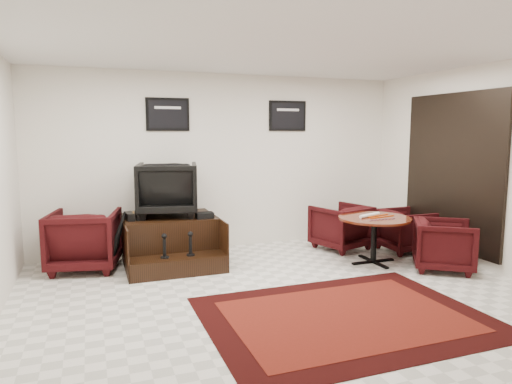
% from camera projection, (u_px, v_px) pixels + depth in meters
% --- Properties ---
extents(ground, '(6.00, 6.00, 0.00)m').
position_uv_depth(ground, '(286.00, 297.00, 5.24)').
color(ground, white).
rests_on(ground, ground).
extents(room_shell, '(6.02, 5.02, 2.81)m').
position_uv_depth(room_shell, '(316.00, 141.00, 5.26)').
color(room_shell, white).
rests_on(room_shell, ground).
extents(area_rug, '(2.84, 2.13, 0.01)m').
position_uv_depth(area_rug, '(345.00, 316.00, 4.68)').
color(area_rug, black).
rests_on(area_rug, ground).
extents(shine_podium, '(1.31, 1.35, 0.67)m').
position_uv_depth(shine_podium, '(170.00, 242.00, 6.58)').
color(shine_podium, black).
rests_on(shine_podium, ground).
extents(shine_chair, '(0.98, 0.94, 0.86)m').
position_uv_depth(shine_chair, '(167.00, 186.00, 6.61)').
color(shine_chair, black).
rests_on(shine_chair, shine_podium).
extents(shoes_pair, '(0.26, 0.31, 0.10)m').
position_uv_depth(shoes_pair, '(134.00, 216.00, 6.34)').
color(shoes_pair, black).
rests_on(shoes_pair, shine_podium).
extents(polish_kit, '(0.24, 0.17, 0.08)m').
position_uv_depth(polish_kit, '(205.00, 215.00, 6.44)').
color(polish_kit, black).
rests_on(polish_kit, shine_podium).
extents(umbrella_black, '(0.32, 0.12, 0.85)m').
position_uv_depth(umbrella_black, '(116.00, 240.00, 6.19)').
color(umbrella_black, black).
rests_on(umbrella_black, ground).
extents(umbrella_hooked, '(0.29, 0.11, 0.78)m').
position_uv_depth(umbrella_hooked, '(117.00, 242.00, 6.26)').
color(umbrella_hooked, black).
rests_on(umbrella_hooked, ground).
extents(armchair_side, '(1.04, 1.00, 0.91)m').
position_uv_depth(armchair_side, '(85.00, 237.00, 6.25)').
color(armchair_side, black).
rests_on(armchair_side, ground).
extents(meeting_table, '(1.02, 1.02, 0.67)m').
position_uv_depth(meeting_table, '(374.00, 223.00, 6.55)').
color(meeting_table, '#48190A').
rests_on(meeting_table, ground).
extents(table_chair_back, '(0.95, 0.91, 0.79)m').
position_uv_depth(table_chair_back, '(341.00, 224.00, 7.37)').
color(table_chair_back, black).
rests_on(table_chair_back, ground).
extents(table_chair_window, '(0.67, 0.72, 0.74)m').
position_uv_depth(table_chair_window, '(405.00, 228.00, 7.23)').
color(table_chair_window, black).
rests_on(table_chair_window, ground).
extents(table_chair_corner, '(0.99, 1.01, 0.76)m').
position_uv_depth(table_chair_corner, '(444.00, 243.00, 6.24)').
color(table_chair_corner, black).
rests_on(table_chair_corner, ground).
extents(paper_roll, '(0.41, 0.19, 0.05)m').
position_uv_depth(paper_roll, '(370.00, 215.00, 6.56)').
color(paper_roll, white).
rests_on(paper_roll, meeting_table).
extents(table_clutter, '(0.57, 0.38, 0.01)m').
position_uv_depth(table_clutter, '(381.00, 217.00, 6.53)').
color(table_clutter, '#DA500C').
rests_on(table_clutter, meeting_table).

